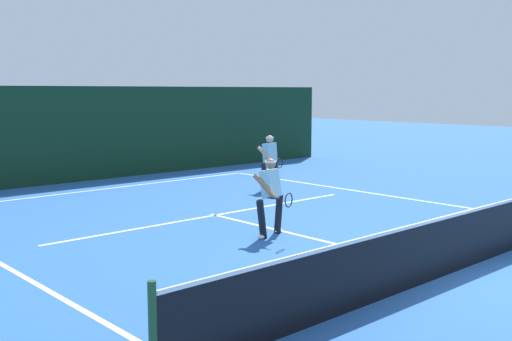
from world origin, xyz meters
The scene contains 9 objects.
ground_plane centered at (0.00, 0.00, 0.00)m, with size 80.00×80.00×0.00m, color #2A5FAB.
court_line_baseline_far centered at (0.00, 11.55, 0.00)m, with size 10.60×0.10×0.01m, color white.
court_line_service centered at (0.00, 6.24, 0.00)m, with size 8.64×0.10×0.01m, color white.
court_line_centre centered at (0.00, 3.20, 0.00)m, with size 0.10×6.40×0.01m, color white.
tennis_net centered at (0.00, 0.00, 0.51)m, with size 11.61×0.09×1.10m.
player_near centered at (-0.47, 3.84, 0.88)m, with size 0.94×0.90×1.60m.
player_far centered at (3.63, 8.16, 0.90)m, with size 0.78×0.90×1.63m.
tennis_ball centered at (0.68, 1.96, 0.03)m, with size 0.07×0.07×0.07m, color #D1E033.
back_fence_windscreen centered at (0.00, 13.53, 1.55)m, with size 22.53×0.12×3.10m, color #11301D.
Camera 1 is at (-8.92, -4.98, 2.95)m, focal length 42.88 mm.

